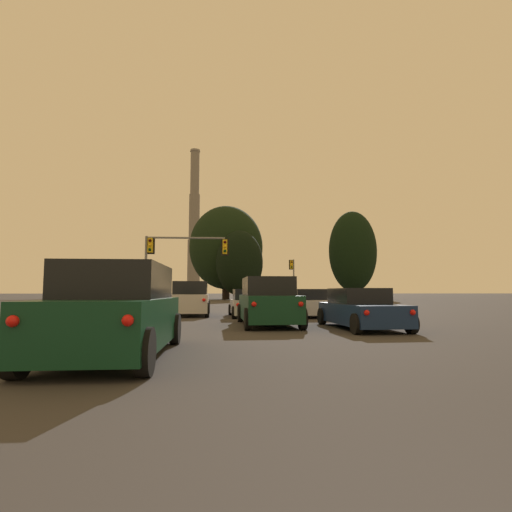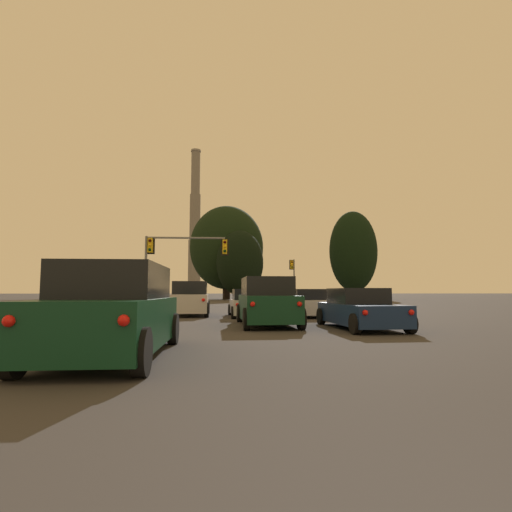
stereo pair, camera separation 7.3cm
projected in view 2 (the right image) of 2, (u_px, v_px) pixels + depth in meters
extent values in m
cube|color=silver|center=(248.00, 307.00, 20.87)|extent=(1.90, 4.07, 0.72)
cube|color=black|center=(249.00, 294.00, 20.53)|extent=(1.65, 1.97, 0.55)
cylinder|color=black|center=(230.00, 310.00, 22.36)|extent=(0.25, 0.61, 0.60)
cylinder|color=black|center=(260.00, 309.00, 22.55)|extent=(0.25, 0.61, 0.60)
cylinder|color=black|center=(234.00, 313.00, 19.15)|extent=(0.25, 0.61, 0.60)
cylinder|color=black|center=(268.00, 312.00, 19.34)|extent=(0.25, 0.61, 0.60)
sphere|color=red|center=(237.00, 305.00, 18.81)|extent=(0.17, 0.17, 0.17)
sphere|color=red|center=(266.00, 305.00, 18.96)|extent=(0.17, 0.17, 0.17)
cube|color=silver|center=(190.00, 303.00, 22.07)|extent=(2.09, 4.87, 0.95)
cube|color=black|center=(191.00, 288.00, 22.26)|extent=(1.88, 2.86, 0.70)
cylinder|color=black|center=(176.00, 307.00, 23.85)|extent=(0.25, 0.77, 0.76)
cylinder|color=black|center=(208.00, 307.00, 24.05)|extent=(0.25, 0.77, 0.76)
cylinder|color=black|center=(169.00, 310.00, 20.04)|extent=(0.25, 0.77, 0.76)
cylinder|color=black|center=(207.00, 310.00, 20.23)|extent=(0.25, 0.77, 0.76)
sphere|color=red|center=(171.00, 300.00, 19.61)|extent=(0.17, 0.17, 0.17)
sphere|color=red|center=(203.00, 300.00, 19.77)|extent=(0.17, 0.17, 0.17)
cube|color=#0F3823|center=(114.00, 323.00, 7.97)|extent=(1.97, 4.82, 0.95)
cube|color=black|center=(117.00, 281.00, 8.16)|extent=(1.81, 2.82, 0.70)
cylinder|color=black|center=(96.00, 329.00, 9.78)|extent=(0.23, 0.76, 0.76)
cylinder|color=black|center=(173.00, 329.00, 9.93)|extent=(0.23, 0.76, 0.76)
cylinder|color=black|center=(13.00, 353.00, 5.96)|extent=(0.23, 0.76, 0.76)
cylinder|color=black|center=(141.00, 352.00, 6.11)|extent=(0.23, 0.76, 0.76)
sphere|color=red|center=(9.00, 321.00, 5.53)|extent=(0.17, 0.17, 0.17)
sphere|color=red|center=(124.00, 320.00, 5.65)|extent=(0.17, 0.17, 0.17)
cube|color=navy|center=(360.00, 314.00, 14.15)|extent=(2.00, 4.67, 0.70)
cube|color=black|center=(357.00, 296.00, 14.43)|extent=(1.72, 2.27, 0.55)
cylinder|color=black|center=(321.00, 316.00, 15.91)|extent=(0.25, 0.65, 0.64)
cylinder|color=black|center=(363.00, 316.00, 16.11)|extent=(0.25, 0.65, 0.64)
cylinder|color=black|center=(355.00, 324.00, 12.15)|extent=(0.25, 0.65, 0.64)
cylinder|color=black|center=(410.00, 323.00, 12.35)|extent=(0.25, 0.65, 0.64)
sphere|color=red|center=(365.00, 313.00, 11.79)|extent=(0.17, 0.17, 0.17)
sphere|color=red|center=(411.00, 312.00, 11.95)|extent=(0.17, 0.17, 0.17)
cube|color=#0F3823|center=(267.00, 308.00, 15.49)|extent=(2.08, 4.86, 0.95)
cube|color=black|center=(266.00, 286.00, 15.68)|extent=(1.87, 2.86, 0.70)
cylinder|color=black|center=(240.00, 313.00, 17.27)|extent=(0.25, 0.77, 0.76)
cylinder|color=black|center=(282.00, 313.00, 17.46)|extent=(0.25, 0.77, 0.76)
cylinder|color=black|center=(247.00, 319.00, 13.46)|extent=(0.25, 0.77, 0.76)
cylinder|color=black|center=(301.00, 319.00, 13.65)|extent=(0.25, 0.77, 0.76)
sphere|color=red|center=(253.00, 304.00, 13.03)|extent=(0.17, 0.17, 0.17)
sphere|color=red|center=(300.00, 304.00, 13.19)|extent=(0.17, 0.17, 0.17)
cube|color=silver|center=(309.00, 307.00, 20.86)|extent=(1.85, 4.06, 0.72)
cube|color=black|center=(310.00, 294.00, 20.52)|extent=(1.62, 1.95, 0.55)
cylinder|color=black|center=(289.00, 310.00, 22.43)|extent=(0.24, 0.61, 0.60)
cylinder|color=black|center=(319.00, 310.00, 22.49)|extent=(0.24, 0.61, 0.60)
cylinder|color=black|center=(297.00, 313.00, 19.20)|extent=(0.24, 0.61, 0.60)
cylinder|color=black|center=(332.00, 313.00, 19.25)|extent=(0.24, 0.61, 0.60)
sphere|color=red|center=(302.00, 305.00, 18.84)|extent=(0.17, 0.17, 0.17)
sphere|color=red|center=(330.00, 305.00, 18.89)|extent=(0.17, 0.17, 0.17)
cylinder|color=slate|center=(294.00, 281.00, 51.17)|extent=(0.18, 0.18, 5.46)
cylinder|color=black|center=(294.00, 302.00, 50.93)|extent=(0.40, 0.40, 0.10)
cube|color=yellow|center=(292.00, 265.00, 51.34)|extent=(0.34, 0.34, 1.04)
cube|color=black|center=(292.00, 265.00, 51.52)|extent=(0.58, 0.03, 1.25)
sphere|color=#320504|center=(292.00, 262.00, 51.18)|extent=(0.22, 0.22, 0.22)
sphere|color=#F2AD14|center=(292.00, 264.00, 51.15)|extent=(0.22, 0.22, 0.22)
sphere|color=black|center=(292.00, 267.00, 51.12)|extent=(0.22, 0.22, 0.22)
cylinder|color=slate|center=(146.00, 273.00, 28.60)|extent=(0.18, 0.18, 5.31)
cylinder|color=black|center=(145.00, 309.00, 28.37)|extent=(0.40, 0.40, 0.10)
cube|color=yellow|center=(150.00, 245.00, 28.80)|extent=(0.34, 0.34, 1.04)
cube|color=black|center=(151.00, 246.00, 28.98)|extent=(0.58, 0.03, 1.25)
sphere|color=#320504|center=(150.00, 241.00, 28.64)|extent=(0.22, 0.22, 0.22)
sphere|color=#F2AD14|center=(150.00, 245.00, 28.61)|extent=(0.22, 0.22, 0.22)
sphere|color=black|center=(150.00, 250.00, 28.58)|extent=(0.22, 0.22, 0.22)
cylinder|color=slate|center=(186.00, 238.00, 29.02)|extent=(5.66, 0.14, 0.14)
sphere|color=slate|center=(146.00, 237.00, 28.83)|extent=(0.18, 0.18, 0.18)
cube|color=yellow|center=(225.00, 247.00, 29.16)|extent=(0.34, 0.34, 1.04)
cube|color=black|center=(225.00, 247.00, 29.34)|extent=(0.58, 0.03, 1.25)
sphere|color=#320504|center=(225.00, 242.00, 29.00)|extent=(0.22, 0.22, 0.22)
sphere|color=#F2AD14|center=(225.00, 247.00, 28.97)|extent=(0.22, 0.22, 0.22)
sphere|color=black|center=(225.00, 251.00, 28.94)|extent=(0.22, 0.22, 0.22)
cylinder|color=slate|center=(194.00, 291.00, 144.38)|extent=(7.28, 7.28, 3.25)
cylinder|color=gray|center=(194.00, 263.00, 145.29)|extent=(4.55, 4.55, 16.96)
cylinder|color=gray|center=(195.00, 217.00, 146.80)|extent=(3.91, 3.91, 16.96)
cylinder|color=gray|center=(196.00, 172.00, 148.32)|extent=(3.28, 3.28, 16.96)
cylinder|color=gray|center=(196.00, 151.00, 149.05)|extent=(3.67, 3.67, 0.70)
cylinder|color=black|center=(354.00, 290.00, 69.28)|extent=(0.83, 0.83, 3.08)
ellipsoid|color=black|center=(353.00, 251.00, 69.90)|extent=(8.31, 7.48, 14.14)
cylinder|color=black|center=(240.00, 294.00, 63.95)|extent=(0.76, 0.76, 2.00)
ellipsoid|color=black|center=(240.00, 263.00, 64.39)|extent=(7.58, 6.82, 10.54)
cylinder|color=black|center=(226.00, 289.00, 69.17)|extent=(1.28, 1.28, 3.57)
ellipsoid|color=black|center=(227.00, 247.00, 69.82)|extent=(12.81, 11.52, 14.59)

